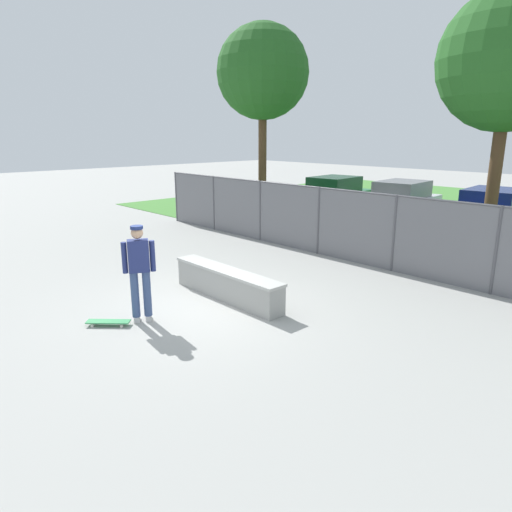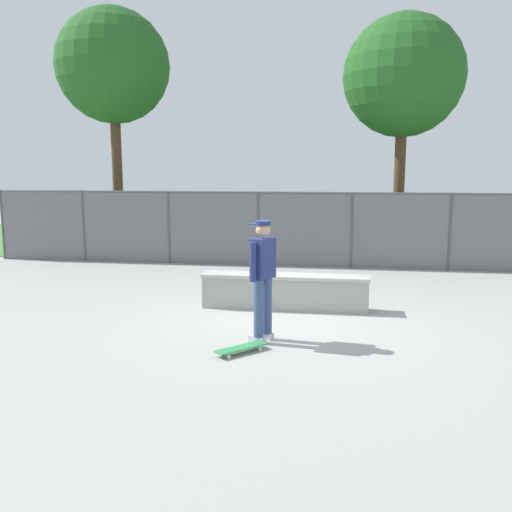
{
  "view_description": "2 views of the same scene",
  "coord_description": "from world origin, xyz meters",
  "px_view_note": "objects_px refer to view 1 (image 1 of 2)",
  "views": [
    {
      "loc": [
        7.11,
        -5.05,
        3.43
      ],
      "look_at": [
        0.3,
        1.38,
        0.94
      ],
      "focal_mm": 32.11,
      "sensor_mm": 36.0,
      "label": 1
    },
    {
      "loc": [
        0.77,
        -8.96,
        2.62
      ],
      "look_at": [
        -0.6,
        0.57,
        1.04
      ],
      "focal_mm": 38.15,
      "sensor_mm": 36.0,
      "label": 2
    }
  ],
  "objects_px": {
    "skateboard": "(108,322)",
    "tree_near_right": "(510,61)",
    "skateboarder": "(139,269)",
    "car_green": "(333,196)",
    "car_blue": "(490,213)",
    "concrete_ledge": "(227,284)",
    "car_silver": "(400,202)",
    "tree_near_left": "(263,73)"
  },
  "relations": [
    {
      "from": "skateboard",
      "to": "tree_near_right",
      "type": "xyz_separation_m",
      "value": [
        3.15,
        9.29,
        5.09
      ]
    },
    {
      "from": "skateboarder",
      "to": "car_green",
      "type": "distance_m",
      "value": 13.13
    },
    {
      "from": "car_green",
      "to": "car_blue",
      "type": "height_order",
      "value": "same"
    },
    {
      "from": "concrete_ledge",
      "to": "car_silver",
      "type": "relative_size",
      "value": 0.72
    },
    {
      "from": "tree_near_left",
      "to": "car_blue",
      "type": "xyz_separation_m",
      "value": [
        7.51,
        3.52,
        -4.84
      ]
    },
    {
      "from": "tree_near_right",
      "to": "car_silver",
      "type": "bearing_deg",
      "value": 140.88
    },
    {
      "from": "tree_near_right",
      "to": "car_blue",
      "type": "relative_size",
      "value": 1.6
    },
    {
      "from": "skateboarder",
      "to": "tree_near_right",
      "type": "xyz_separation_m",
      "value": [
        2.91,
        8.71,
        4.13
      ]
    },
    {
      "from": "car_green",
      "to": "car_blue",
      "type": "xyz_separation_m",
      "value": [
        6.54,
        0.18,
        0.0
      ]
    },
    {
      "from": "skateboard",
      "to": "tree_near_right",
      "type": "height_order",
      "value": "tree_near_right"
    },
    {
      "from": "tree_near_left",
      "to": "car_green",
      "type": "bearing_deg",
      "value": 73.77
    },
    {
      "from": "tree_near_left",
      "to": "car_silver",
      "type": "relative_size",
      "value": 1.72
    },
    {
      "from": "skateboarder",
      "to": "skateboard",
      "type": "height_order",
      "value": "skateboarder"
    },
    {
      "from": "skateboarder",
      "to": "car_silver",
      "type": "height_order",
      "value": "skateboarder"
    },
    {
      "from": "concrete_ledge",
      "to": "skateboarder",
      "type": "xyz_separation_m",
      "value": [
        -0.15,
        -1.96,
        0.7
      ]
    },
    {
      "from": "car_blue",
      "to": "concrete_ledge",
      "type": "bearing_deg",
      "value": -98.22
    },
    {
      "from": "concrete_ledge",
      "to": "car_blue",
      "type": "height_order",
      "value": "car_blue"
    },
    {
      "from": "tree_near_left",
      "to": "skateboard",
      "type": "bearing_deg",
      "value": -59.17
    },
    {
      "from": "skateboarder",
      "to": "tree_near_left",
      "type": "bearing_deg",
      "value": 123.53
    },
    {
      "from": "tree_near_right",
      "to": "car_silver",
      "type": "height_order",
      "value": "tree_near_right"
    },
    {
      "from": "car_green",
      "to": "car_silver",
      "type": "bearing_deg",
      "value": 7.77
    },
    {
      "from": "concrete_ledge",
      "to": "skateboard",
      "type": "xyz_separation_m",
      "value": [
        -0.39,
        -2.55,
        -0.25
      ]
    },
    {
      "from": "skateboarder",
      "to": "car_green",
      "type": "height_order",
      "value": "skateboarder"
    },
    {
      "from": "skateboard",
      "to": "car_blue",
      "type": "distance_m",
      "value": 13.11
    },
    {
      "from": "tree_near_right",
      "to": "car_blue",
      "type": "height_order",
      "value": "tree_near_right"
    },
    {
      "from": "concrete_ledge",
      "to": "car_green",
      "type": "distance_m",
      "value": 11.41
    },
    {
      "from": "tree_near_right",
      "to": "car_silver",
      "type": "xyz_separation_m",
      "value": [
        -4.78,
        3.88,
        -4.33
      ]
    },
    {
      "from": "tree_near_left",
      "to": "car_green",
      "type": "xyz_separation_m",
      "value": [
        0.97,
        3.34,
        -4.84
      ]
    },
    {
      "from": "skateboarder",
      "to": "car_green",
      "type": "xyz_separation_m",
      "value": [
        -4.88,
        12.18,
        -0.19
      ]
    },
    {
      "from": "tree_near_left",
      "to": "tree_near_right",
      "type": "xyz_separation_m",
      "value": [
        8.77,
        -0.13,
        -0.51
      ]
    },
    {
      "from": "skateboarder",
      "to": "tree_near_right",
      "type": "relative_size",
      "value": 0.27
    },
    {
      "from": "skateboard",
      "to": "car_green",
      "type": "bearing_deg",
      "value": 110.01
    },
    {
      "from": "car_silver",
      "to": "skateboard",
      "type": "bearing_deg",
      "value": -82.94
    },
    {
      "from": "skateboarder",
      "to": "tree_near_right",
      "type": "bearing_deg",
      "value": 71.52
    },
    {
      "from": "concrete_ledge",
      "to": "skateboard",
      "type": "bearing_deg",
      "value": -98.69
    },
    {
      "from": "tree_near_left",
      "to": "tree_near_right",
      "type": "bearing_deg",
      "value": -0.85
    },
    {
      "from": "skateboard",
      "to": "tree_near_right",
      "type": "bearing_deg",
      "value": 71.3
    },
    {
      "from": "concrete_ledge",
      "to": "tree_near_left",
      "type": "distance_m",
      "value": 10.59
    },
    {
      "from": "car_silver",
      "to": "car_blue",
      "type": "bearing_deg",
      "value": -3.76
    },
    {
      "from": "skateboard",
      "to": "car_green",
      "type": "relative_size",
      "value": 0.16
    },
    {
      "from": "skateboarder",
      "to": "car_silver",
      "type": "bearing_deg",
      "value": 98.43
    },
    {
      "from": "car_green",
      "to": "tree_near_left",
      "type": "bearing_deg",
      "value": -106.23
    }
  ]
}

